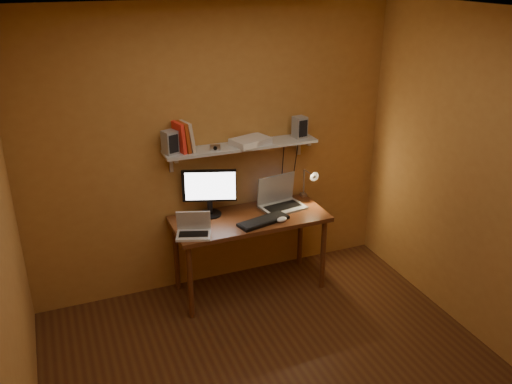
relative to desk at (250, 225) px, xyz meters
name	(u,v)px	position (x,y,z in m)	size (l,w,h in m)	color
room	(289,226)	(-0.22, -1.28, 0.64)	(3.44, 3.24, 2.64)	#502E14
desk	(250,225)	(0.00, 0.00, 0.00)	(1.40, 0.60, 0.75)	brown
wall_shelf	(241,146)	(0.00, 0.19, 0.69)	(1.40, 0.25, 0.21)	silver
monitor	(209,190)	(-0.32, 0.17, 0.33)	(0.47, 0.26, 0.44)	black
laptop	(280,199)	(0.34, 0.11, 0.16)	(0.43, 0.34, 0.29)	gray
netbook	(194,228)	(-0.56, -0.14, 0.14)	(0.34, 0.29, 0.21)	silver
keyboard	(263,221)	(0.07, -0.15, 0.10)	(0.47, 0.16, 0.03)	black
mouse	(282,219)	(0.23, -0.19, 0.10)	(0.11, 0.07, 0.04)	silver
desk_lamp	(310,180)	(0.66, 0.13, 0.29)	(0.09, 0.23, 0.38)	silver
speaker_left	(170,142)	(-0.64, 0.19, 0.81)	(0.11, 0.11, 0.20)	gray
speaker_right	(300,127)	(0.57, 0.19, 0.81)	(0.11, 0.11, 0.20)	gray
books	(183,137)	(-0.52, 0.20, 0.84)	(0.17, 0.19, 0.26)	red
shelf_camera	(215,148)	(-0.27, 0.13, 0.74)	(0.09, 0.05, 0.05)	silver
router	(251,141)	(0.08, 0.18, 0.74)	(0.33, 0.22, 0.06)	silver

